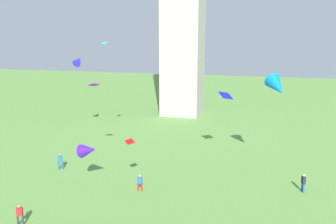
{
  "coord_description": "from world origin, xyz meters",
  "views": [
    {
      "loc": [
        8.1,
        -8.19,
        13.06
      ],
      "look_at": [
        0.89,
        16.18,
        7.62
      ],
      "focal_mm": 35.78,
      "sensor_mm": 36.0,
      "label": 1
    }
  ],
  "objects": [
    {
      "name": "kite_flying_2",
      "position": [
        -3.02,
        17.64,
        4.45
      ],
      "size": [
        0.81,
        0.91,
        0.37
      ],
      "rotation": [
        0.0,
        0.0,
        1.06
      ],
      "color": "red"
    },
    {
      "name": "kite_flying_5",
      "position": [
        -6.71,
        16.96,
        3.54
      ],
      "size": [
        2.14,
        1.52,
        1.62
      ],
      "rotation": [
        0.0,
        0.0,
        1.41
      ],
      "color": "#4216E9"
    },
    {
      "name": "person_3",
      "position": [
        11.72,
        21.39,
        0.95
      ],
      "size": [
        0.36,
        0.51,
        1.68
      ],
      "rotation": [
        0.0,
        0.0,
        1.85
      ],
      "color": "#235693",
      "rests_on": "ground_plane"
    },
    {
      "name": "person_2",
      "position": [
        -2.08,
        17.46,
        0.88
      ],
      "size": [
        0.48,
        0.29,
        1.56
      ],
      "rotation": [
        0.0,
        0.0,
        3.29
      ],
      "color": "red",
      "rests_on": "ground_plane"
    },
    {
      "name": "person_1",
      "position": [
        -8.31,
        9.8,
        0.9
      ],
      "size": [
        0.48,
        0.38,
        1.59
      ],
      "rotation": [
        0.0,
        0.0,
        0.41
      ],
      "color": "#2D3338",
      "rests_on": "ground_plane"
    },
    {
      "name": "kite_flying_1",
      "position": [
        4.07,
        26.83,
        7.41
      ],
      "size": [
        1.53,
        1.76,
        0.89
      ],
      "rotation": [
        0.0,
        0.0,
        4.06
      ],
      "color": "#0D17EC"
    },
    {
      "name": "kite_flying_3",
      "position": [
        9.11,
        25.21,
        8.75
      ],
      "size": [
        2.75,
        3.14,
        2.44
      ],
      "rotation": [
        0.0,
        0.0,
        0.54
      ],
      "color": "blue"
    },
    {
      "name": "kite_flying_0",
      "position": [
        -8.87,
        22.38,
        8.63
      ],
      "size": [
        1.46,
        1.32,
        0.53
      ],
      "rotation": [
        0.0,
        0.0,
        5.71
      ],
      "color": "purple"
    },
    {
      "name": "person_0",
      "position": [
        -11.81,
        19.94,
        0.96
      ],
      "size": [
        0.51,
        0.44,
        1.7
      ],
      "rotation": [
        0.0,
        0.0,
        3.68
      ],
      "color": "#235693",
      "rests_on": "ground_plane"
    },
    {
      "name": "kite_flying_6",
      "position": [
        -15.95,
        31.28,
        10.46
      ],
      "size": [
        1.28,
        1.95,
        1.66
      ],
      "rotation": [
        0.0,
        0.0,
        3.26
      ],
      "color": "#2D2AEE"
    },
    {
      "name": "kite_flying_4",
      "position": [
        -10.95,
        29.04,
        12.76
      ],
      "size": [
        0.98,
        0.92,
        0.29
      ],
      "rotation": [
        0.0,
        0.0,
        5.62
      ],
      "color": "#25D6C1"
    }
  ]
}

